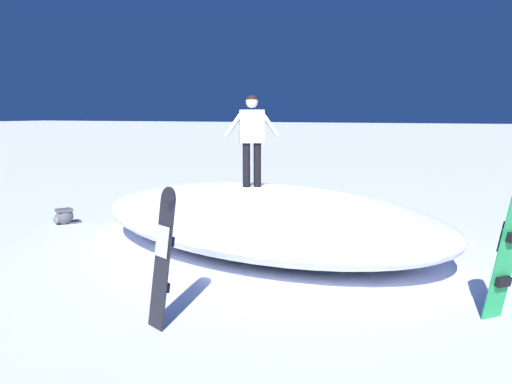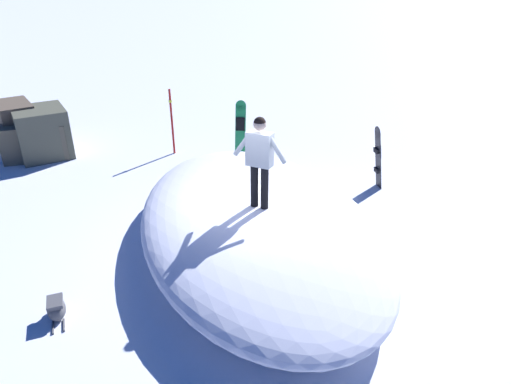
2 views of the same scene
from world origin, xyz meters
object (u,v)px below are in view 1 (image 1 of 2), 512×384
Objects in this scene: snowboard_primary_upright at (163,255)px; backpack_far at (64,216)px; snowboarder_standing at (252,132)px; backpack_near at (329,205)px; snowboard_secondary_upright at (508,251)px.

backpack_far is at bearing 51.46° from snowboard_primary_upright.
snowboard_primary_upright is (-4.12, -0.70, -1.23)m from snowboarder_standing.
backpack_near is at bearing -7.99° from snowboarder_standing.
backpack_near is (6.13, 3.77, -0.68)m from snowboard_secondary_upright.
snowboard_primary_upright is 7.73m from backpack_near.
snowboard_primary_upright is at bearing -178.55° from backpack_near.
snowboard_primary_upright is 2.49× the size of backpack_near.
snowboarder_standing is at bearing 9.59° from snowboard_primary_upright.
snowboarder_standing is 4.07m from backpack_near.
snowboard_secondary_upright is at bearing -106.16° from backpack_far.
snowboarder_standing is 2.74× the size of backpack_far.
backpack_near reaches higher than backpack_far.
snowboard_secondary_upright is (-2.55, -4.27, -1.19)m from snowboarder_standing.
backpack_far is at bearing 126.05° from backpack_near.
backpack_far is (4.10, 5.14, -0.65)m from snowboard_primary_upright.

